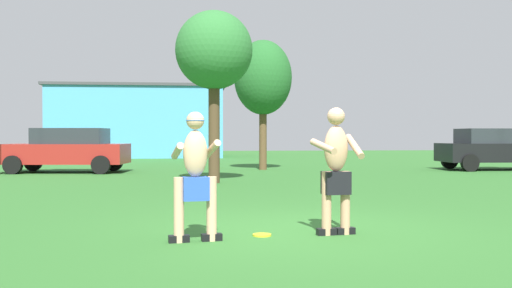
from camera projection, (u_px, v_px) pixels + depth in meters
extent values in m
plane|color=#2D6628|center=(303.00, 231.00, 8.08)|extent=(80.00, 80.00, 0.00)
cube|color=black|center=(345.00, 231.00, 7.79)|extent=(0.27, 0.15, 0.09)
cylinder|color=tan|center=(345.00, 203.00, 7.78)|extent=(0.13, 0.13, 0.85)
cube|color=black|center=(326.00, 232.00, 7.72)|extent=(0.27, 0.15, 0.09)
cylinder|color=tan|center=(326.00, 203.00, 7.71)|extent=(0.13, 0.13, 0.85)
cube|color=black|center=(336.00, 183.00, 7.74)|extent=(0.38, 0.29, 0.31)
ellipsoid|color=tan|center=(336.00, 148.00, 7.73)|extent=(0.36, 0.27, 0.62)
cylinder|color=tan|center=(355.00, 146.00, 7.70)|extent=(0.12, 0.57, 0.33)
cylinder|color=tan|center=(323.00, 146.00, 7.58)|extent=(0.25, 0.59, 0.20)
sphere|color=tan|center=(336.00, 116.00, 7.73)|extent=(0.24, 0.24, 0.24)
cube|color=black|center=(179.00, 239.00, 7.19)|extent=(0.27, 0.15, 0.09)
cylinder|color=#E0AD89|center=(179.00, 210.00, 7.19)|extent=(0.13, 0.13, 0.82)
cube|color=black|center=(212.00, 237.00, 7.30)|extent=(0.27, 0.15, 0.09)
cylinder|color=#E0AD89|center=(212.00, 209.00, 7.30)|extent=(0.13, 0.13, 0.82)
cube|color=blue|center=(195.00, 189.00, 7.24)|extent=(0.36, 0.29, 0.29)
ellipsoid|color=#E0AD89|center=(195.00, 154.00, 7.23)|extent=(0.34, 0.27, 0.59)
cylinder|color=#E0AD89|center=(177.00, 151.00, 7.27)|extent=(0.18, 0.57, 0.23)
cylinder|color=#E0AD89|center=(210.00, 151.00, 7.38)|extent=(0.26, 0.55, 0.30)
sphere|color=#E0AD89|center=(195.00, 121.00, 7.22)|extent=(0.23, 0.23, 0.23)
cone|color=#194CA5|center=(195.00, 116.00, 7.22)|extent=(0.27, 0.27, 0.12)
cylinder|color=yellow|center=(262.00, 235.00, 7.65)|extent=(0.25, 0.25, 0.03)
cube|color=black|center=(497.00, 152.00, 21.99)|extent=(4.35, 1.93, 0.70)
cube|color=#282D33|center=(492.00, 136.00, 21.96)|extent=(2.46, 1.66, 0.56)
cylinder|color=black|center=(449.00, 161.00, 22.77)|extent=(0.65, 0.24, 0.64)
cylinder|color=black|center=(470.00, 163.00, 20.98)|extent=(0.65, 0.24, 0.64)
cube|color=maroon|center=(66.00, 154.00, 20.50)|extent=(4.47, 2.26, 0.70)
cube|color=#282D33|center=(71.00, 136.00, 20.49)|extent=(2.57, 1.84, 0.56)
cylinder|color=black|center=(13.00, 165.00, 19.61)|extent=(0.66, 0.29, 0.64)
cylinder|color=black|center=(33.00, 162.00, 21.41)|extent=(0.66, 0.29, 0.64)
cylinder|color=black|center=(101.00, 165.00, 19.61)|extent=(0.66, 0.29, 0.64)
cylinder|color=black|center=(114.00, 162.00, 21.41)|extent=(0.66, 0.29, 0.64)
cube|color=#4C9ED1|center=(139.00, 123.00, 35.16)|extent=(9.97, 5.75, 4.13)
cube|color=#3F3F44|center=(139.00, 88.00, 35.12)|extent=(10.37, 5.98, 0.16)
cylinder|color=#4C3823|center=(214.00, 130.00, 16.03)|extent=(0.31, 0.31, 2.94)
ellipsoid|color=#2D7033|center=(214.00, 50.00, 16.00)|extent=(2.15, 2.15, 2.19)
cylinder|color=brown|center=(263.00, 137.00, 22.11)|extent=(0.29, 0.29, 2.54)
ellipsoid|color=#236028|center=(263.00, 77.00, 22.07)|extent=(2.22, 2.22, 2.87)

